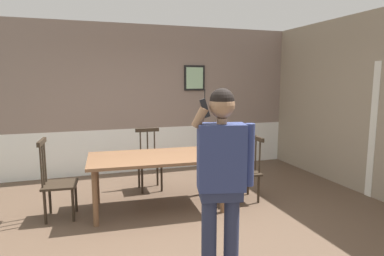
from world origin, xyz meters
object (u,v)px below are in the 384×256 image
(chair_by_doorway, at_px, (149,161))
(chair_near_window, at_px, (57,182))
(dining_table, at_px, (157,161))
(chair_at_table_head, at_px, (245,170))
(person_figure, at_px, (222,170))

(chair_by_doorway, bearing_deg, chair_near_window, 29.91)
(dining_table, xyz_separation_m, chair_near_window, (-1.33, 0.08, -0.19))
(chair_near_window, relative_size, chair_at_table_head, 1.08)
(dining_table, height_order, chair_by_doorway, chair_by_doorway)
(chair_by_doorway, xyz_separation_m, person_figure, (0.15, -2.68, 0.54))
(dining_table, distance_m, person_figure, 1.84)
(dining_table, bearing_deg, chair_at_table_head, -3.57)
(dining_table, bearing_deg, person_figure, -83.74)
(chair_by_doorway, relative_size, chair_at_table_head, 1.03)
(person_figure, bearing_deg, chair_by_doorway, -73.24)
(chair_near_window, distance_m, chair_at_table_head, 2.67)
(chair_near_window, xyz_separation_m, chair_by_doorway, (1.38, 0.79, -0.01))
(chair_at_table_head, bearing_deg, dining_table, 89.94)
(chair_by_doorway, relative_size, person_figure, 0.58)
(chair_near_window, bearing_deg, chair_at_table_head, 91.29)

